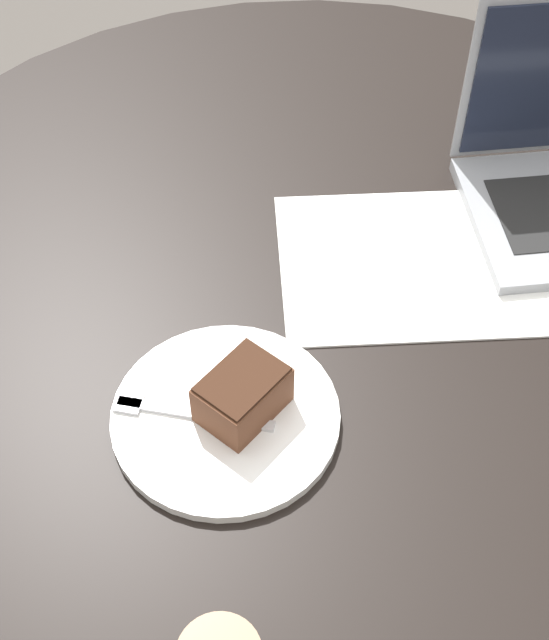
% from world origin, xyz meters
% --- Properties ---
extents(ground_plane, '(12.00, 12.00, 0.00)m').
position_xyz_m(ground_plane, '(0.00, 0.00, 0.00)').
color(ground_plane, '#4C4742').
extents(dining_table, '(1.26, 1.26, 0.71)m').
position_xyz_m(dining_table, '(0.00, 0.00, 0.61)').
color(dining_table, black).
rests_on(dining_table, ground_plane).
extents(paper_document, '(0.35, 0.29, 0.00)m').
position_xyz_m(paper_document, '(-0.12, -0.00, 0.71)').
color(paper_document, white).
rests_on(paper_document, dining_table).
extents(plate, '(0.24, 0.24, 0.01)m').
position_xyz_m(plate, '(0.14, 0.19, 0.71)').
color(plate, white).
rests_on(plate, dining_table).
extents(cake_slice, '(0.11, 0.11, 0.06)m').
position_xyz_m(cake_slice, '(0.12, 0.19, 0.75)').
color(cake_slice, brown).
rests_on(cake_slice, plate).
extents(fork, '(0.17, 0.08, 0.00)m').
position_xyz_m(fork, '(0.19, 0.18, 0.72)').
color(fork, silver).
rests_on(fork, plate).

